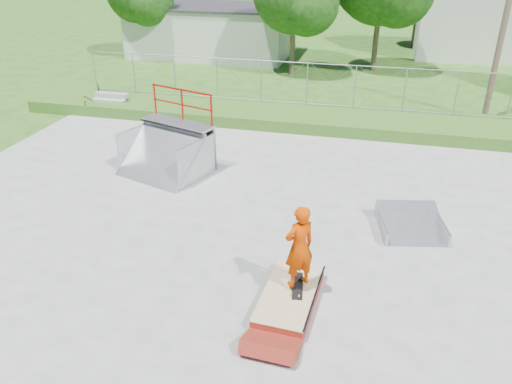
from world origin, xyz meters
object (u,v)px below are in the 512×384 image
quarter_pipe (162,137)px  skater (299,250)px  grind_box (290,298)px  flat_bank_ramp (411,224)px

quarter_pipe → skater: (5.29, -5.34, -0.00)m
grind_box → quarter_pipe: 7.62m
flat_bank_ramp → skater: size_ratio=0.93×
grind_box → skater: 1.14m
quarter_pipe → flat_bank_ramp: quarter_pipe is taller
flat_bank_ramp → skater: 4.35m
grind_box → flat_bank_ramp: (2.53, 3.63, 0.08)m
grind_box → quarter_pipe: quarter_pipe is taller
grind_box → flat_bank_ramp: bearing=58.3°
quarter_pipe → flat_bank_ramp: 7.98m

